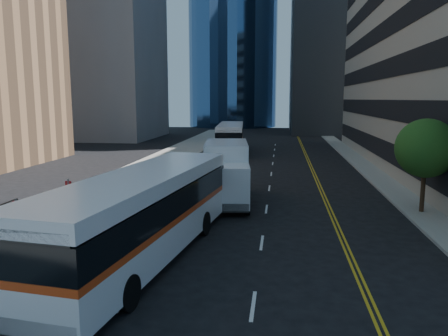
% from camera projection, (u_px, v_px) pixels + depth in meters
% --- Properties ---
extents(ground, '(160.00, 160.00, 0.00)m').
position_uv_depth(ground, '(247.00, 258.00, 17.36)').
color(ground, black).
rests_on(ground, ground).
extents(sidewalk_west, '(5.00, 90.00, 0.15)m').
position_uv_depth(sidewalk_west, '(161.00, 162.00, 43.17)').
color(sidewalk_west, gray).
rests_on(sidewalk_west, ground).
extents(sidewalk_east, '(2.00, 90.00, 0.15)m').
position_uv_depth(sidewalk_east, '(364.00, 166.00, 40.68)').
color(sidewalk_east, gray).
rests_on(sidewalk_east, ground).
extents(midrise_west, '(18.00, 18.00, 35.00)m').
position_uv_depth(midrise_west, '(97.00, 27.00, 69.12)').
color(midrise_west, gray).
rests_on(midrise_west, ground).
extents(street_tree, '(3.20, 3.20, 5.10)m').
position_uv_depth(street_tree, '(426.00, 148.00, 23.47)').
color(street_tree, '#332114').
rests_on(street_tree, sidewalk_east).
extents(bus_front, '(4.60, 13.65, 3.45)m').
position_uv_depth(bus_front, '(144.00, 213.00, 16.97)').
color(bus_front, white).
rests_on(bus_front, ground).
extents(bus_rear, '(3.83, 13.13, 3.34)m').
position_uv_depth(bus_rear, '(231.00, 137.00, 51.81)').
color(bus_rear, white).
rests_on(bus_rear, ground).
extents(box_truck, '(3.43, 7.77, 3.60)m').
position_uv_depth(box_truck, '(226.00, 172.00, 26.56)').
color(box_truck, silver).
rests_on(box_truck, ground).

